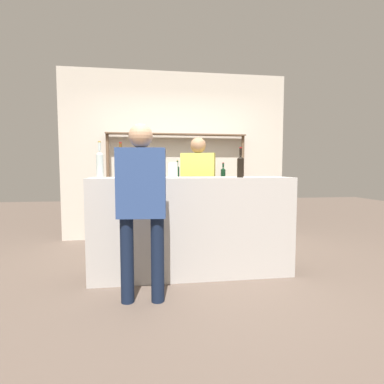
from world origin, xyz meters
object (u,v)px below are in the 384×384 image
(counter_bottle_1, at_px, (240,166))
(cork_jar, at_px, (173,170))
(counter_bottle_2, at_px, (100,164))
(customer_left, at_px, (142,199))
(server_behind_counter, at_px, (198,187))
(counter_bottle_0, at_px, (121,164))

(counter_bottle_1, xyz_separation_m, cork_jar, (-0.71, 0.25, -0.04))
(counter_bottle_2, relative_size, customer_left, 0.24)
(counter_bottle_2, height_order, customer_left, customer_left)
(counter_bottle_1, relative_size, customer_left, 0.21)
(customer_left, bearing_deg, cork_jar, -19.28)
(counter_bottle_1, distance_m, customer_left, 1.19)
(counter_bottle_2, relative_size, server_behind_counter, 0.23)
(counter_bottle_2, height_order, cork_jar, counter_bottle_2)
(counter_bottle_0, bearing_deg, counter_bottle_1, -5.38)
(counter_bottle_0, distance_m, counter_bottle_1, 1.28)
(server_behind_counter, bearing_deg, counter_bottle_2, -34.92)
(counter_bottle_1, bearing_deg, counter_bottle_2, 179.67)
(server_behind_counter, bearing_deg, counter_bottle_0, -33.58)
(counter_bottle_0, bearing_deg, counter_bottle_2, -150.54)
(counter_bottle_2, height_order, server_behind_counter, server_behind_counter)
(counter_bottle_0, xyz_separation_m, server_behind_counter, (0.95, 0.74, -0.30))
(counter_bottle_0, height_order, cork_jar, counter_bottle_0)
(counter_bottle_0, height_order, counter_bottle_1, counter_bottle_0)
(counter_bottle_1, xyz_separation_m, server_behind_counter, (-0.32, 0.86, -0.28))
(counter_bottle_2, bearing_deg, counter_bottle_0, 29.46)
(counter_bottle_1, distance_m, server_behind_counter, 0.96)
(counter_bottle_2, xyz_separation_m, customer_left, (0.42, -0.50, -0.31))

